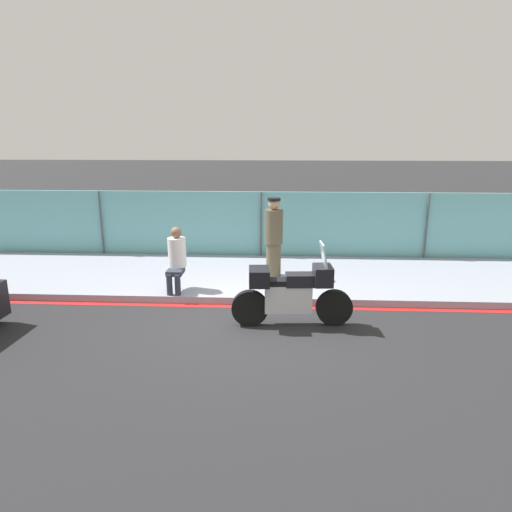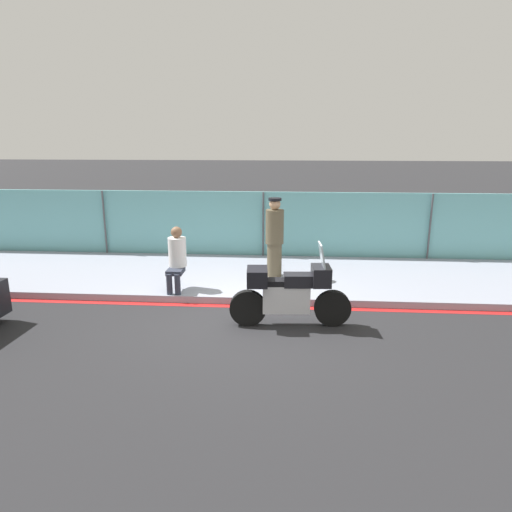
{
  "view_description": "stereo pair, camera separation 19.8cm",
  "coord_description": "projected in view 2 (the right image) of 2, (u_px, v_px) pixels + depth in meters",
  "views": [
    {
      "loc": [
        0.5,
        -7.87,
        3.31
      ],
      "look_at": [
        0.01,
        1.46,
        0.87
      ],
      "focal_mm": 32.0,
      "sensor_mm": 36.0,
      "label": 1
    },
    {
      "loc": [
        0.7,
        -7.86,
        3.31
      ],
      "look_at": [
        0.01,
        1.46,
        0.87
      ],
      "focal_mm": 32.0,
      "sensor_mm": 36.0,
      "label": 2
    }
  ],
  "objects": [
    {
      "name": "officer_standing",
      "position": [
        275.0,
        237.0,
        10.49
      ],
      "size": [
        0.42,
        0.42,
        1.83
      ],
      "color": "brown",
      "rests_on": "sidewalk"
    },
    {
      "name": "ground_plane",
      "position": [
        250.0,
        321.0,
        8.47
      ],
      "size": [
        120.0,
        120.0,
        0.0
      ],
      "primitive_type": "plane",
      "color": "#262628"
    },
    {
      "name": "curb_paint_stripe",
      "position": [
        253.0,
        306.0,
        9.19
      ],
      "size": [
        32.82,
        0.18,
        0.01
      ],
      "color": "red",
      "rests_on": "ground_plane"
    },
    {
      "name": "sidewalk",
      "position": [
        259.0,
        276.0,
        10.92
      ],
      "size": [
        32.82,
        3.46,
        0.15
      ],
      "color": "#8E93A3",
      "rests_on": "ground_plane"
    },
    {
      "name": "storefront_fence",
      "position": [
        263.0,
        226.0,
        12.46
      ],
      "size": [
        31.18,
        0.17,
        1.89
      ],
      "color": "#6BB2B7",
      "rests_on": "ground_plane"
    },
    {
      "name": "person_seated_on_curb",
      "position": [
        177.0,
        255.0,
        9.63
      ],
      "size": [
        0.38,
        0.69,
        1.35
      ],
      "color": "#2D3342",
      "rests_on": "sidewalk"
    },
    {
      "name": "motorcycle",
      "position": [
        289.0,
        293.0,
        8.13
      ],
      "size": [
        2.19,
        0.59,
        1.53
      ],
      "rotation": [
        0.0,
        0.0,
        0.07
      ],
      "color": "black",
      "rests_on": "ground_plane"
    }
  ]
}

